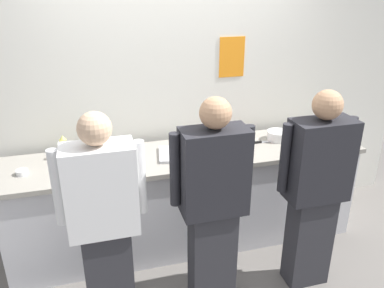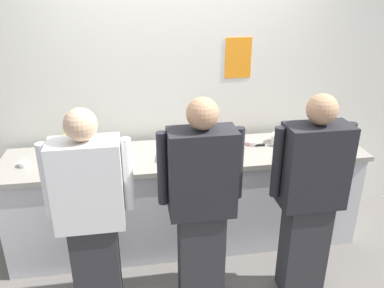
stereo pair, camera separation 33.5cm
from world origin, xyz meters
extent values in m
plane|color=slate|center=(0.00, 0.00, 0.00)|extent=(9.00, 9.00, 0.00)
cube|color=silver|center=(0.00, 0.83, 1.50)|extent=(4.86, 0.10, 2.99)
cube|color=orange|center=(0.54, 0.78, 1.62)|extent=(0.24, 0.01, 0.37)
cube|color=silver|center=(0.00, 0.36, 0.43)|extent=(3.04, 0.62, 0.86)
cube|color=gray|center=(0.00, 0.36, 0.88)|extent=(3.10, 0.68, 0.04)
cube|color=#2D2D33|center=(-0.76, -0.39, 0.38)|extent=(0.32, 0.20, 0.76)
cube|color=white|center=(-0.76, -0.39, 1.06)|extent=(0.44, 0.24, 0.60)
cylinder|color=white|center=(-1.01, -0.35, 1.09)|extent=(0.07, 0.07, 0.51)
cylinder|color=white|center=(-0.50, -0.35, 1.09)|extent=(0.07, 0.07, 0.51)
sphere|color=tan|center=(-0.76, -0.39, 1.47)|extent=(0.21, 0.21, 0.21)
cube|color=#2D2D33|center=(-0.01, -0.38, 0.39)|extent=(0.32, 0.20, 0.78)
cube|color=#232328|center=(-0.01, -0.38, 1.08)|extent=(0.45, 0.24, 0.62)
cylinder|color=#232328|center=(-0.27, -0.34, 1.12)|extent=(0.07, 0.07, 0.52)
cylinder|color=#232328|center=(0.25, -0.34, 1.12)|extent=(0.07, 0.07, 0.52)
sphere|color=tan|center=(-0.01, -0.38, 1.50)|extent=(0.21, 0.21, 0.21)
cube|color=#2D2D33|center=(0.79, -0.40, 0.39)|extent=(0.32, 0.20, 0.77)
cube|color=#232328|center=(0.79, -0.40, 1.08)|extent=(0.45, 0.24, 0.61)
cylinder|color=#232328|center=(0.53, -0.36, 1.11)|extent=(0.07, 0.07, 0.52)
cylinder|color=#232328|center=(1.05, -0.36, 1.11)|extent=(0.07, 0.07, 0.52)
sphere|color=tan|center=(0.79, -0.40, 1.50)|extent=(0.21, 0.21, 0.21)
cylinder|color=white|center=(0.89, 0.43, 0.90)|extent=(0.20, 0.20, 0.01)
cylinder|color=white|center=(0.89, 0.43, 0.92)|extent=(0.20, 0.20, 0.01)
cylinder|color=white|center=(0.89, 0.43, 0.93)|extent=(0.20, 0.20, 0.01)
cylinder|color=white|center=(0.89, 0.43, 0.94)|extent=(0.20, 0.20, 0.01)
cylinder|color=white|center=(0.89, 0.43, 0.95)|extent=(0.20, 0.20, 0.01)
cylinder|color=white|center=(0.89, 0.43, 0.96)|extent=(0.20, 0.20, 0.01)
cylinder|color=white|center=(0.89, 0.43, 0.98)|extent=(0.20, 0.20, 0.01)
cylinder|color=#B7BABF|center=(-0.73, 0.37, 0.96)|extent=(0.34, 0.34, 0.12)
cube|color=#B7BABF|center=(-0.03, 0.33, 0.91)|extent=(0.48, 0.39, 0.02)
cylinder|color=#E5E066|center=(-1.01, 0.53, 0.98)|extent=(0.06, 0.06, 0.17)
cone|color=#E5E066|center=(-1.01, 0.53, 1.09)|extent=(0.05, 0.05, 0.04)
cylinder|color=red|center=(0.48, 0.40, 0.98)|extent=(0.06, 0.06, 0.15)
cone|color=red|center=(0.48, 0.40, 1.07)|extent=(0.05, 0.05, 0.04)
cylinder|color=#E5E066|center=(1.10, 0.24, 0.98)|extent=(0.06, 0.06, 0.16)
cone|color=#E5E066|center=(1.10, 0.24, 1.07)|extent=(0.05, 0.05, 0.04)
cylinder|color=white|center=(-1.32, 0.32, 0.92)|extent=(0.09, 0.09, 0.04)
cylinder|color=red|center=(-1.32, 0.32, 0.93)|extent=(0.07, 0.07, 0.01)
cylinder|color=white|center=(0.25, 0.45, 0.92)|extent=(0.09, 0.09, 0.05)
cylinder|color=red|center=(0.25, 0.45, 0.94)|extent=(0.08, 0.08, 0.01)
cylinder|color=white|center=(0.62, 0.44, 0.92)|extent=(0.09, 0.09, 0.04)
cylinder|color=#5B932D|center=(0.62, 0.44, 0.93)|extent=(0.08, 0.08, 0.01)
cube|color=#B7BABF|center=(0.81, 0.40, 0.90)|extent=(0.19, 0.03, 0.01)
cube|color=black|center=(0.67, 0.40, 0.91)|extent=(0.09, 0.03, 0.02)
camera|label=1|loc=(-0.78, -2.59, 2.28)|focal=36.42mm
camera|label=2|loc=(-0.45, -2.66, 2.28)|focal=36.42mm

